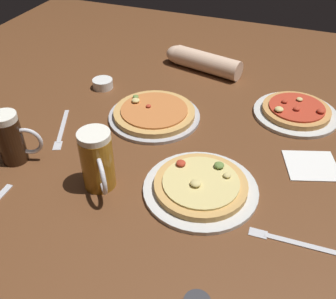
{
  "coord_description": "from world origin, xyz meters",
  "views": [
    {
      "loc": [
        0.33,
        -0.86,
        0.74
      ],
      "look_at": [
        0.0,
        0.0,
        0.02
      ],
      "focal_mm": 41.82,
      "sensor_mm": 36.0,
      "label": 1
    }
  ],
  "objects_px": {
    "pizza_plate_near": "(201,186)",
    "fork_left": "(62,130)",
    "beer_mug_amber": "(12,138)",
    "fork_spare": "(294,242)",
    "pizza_plate_side": "(154,114)",
    "diner_arm": "(200,61)",
    "ramekin_sauce": "(103,84)",
    "beer_mug_dark": "(97,161)",
    "pizza_plate_far": "(296,111)",
    "napkin_folded": "(312,165)"
  },
  "relations": [
    {
      "from": "beer_mug_amber",
      "to": "diner_arm",
      "type": "xyz_separation_m",
      "value": [
        0.33,
        0.76,
        -0.04
      ]
    },
    {
      "from": "beer_mug_dark",
      "to": "diner_arm",
      "type": "relative_size",
      "value": 0.52
    },
    {
      "from": "pizza_plate_far",
      "to": "fork_spare",
      "type": "distance_m",
      "value": 0.57
    },
    {
      "from": "diner_arm",
      "to": "ramekin_sauce",
      "type": "bearing_deg",
      "value": -137.03
    },
    {
      "from": "beer_mug_dark",
      "to": "fork_left",
      "type": "height_order",
      "value": "beer_mug_dark"
    },
    {
      "from": "pizza_plate_near",
      "to": "beer_mug_dark",
      "type": "xyz_separation_m",
      "value": [
        -0.26,
        -0.08,
        0.07
      ]
    },
    {
      "from": "beer_mug_dark",
      "to": "beer_mug_amber",
      "type": "height_order",
      "value": "beer_mug_dark"
    },
    {
      "from": "pizza_plate_far",
      "to": "beer_mug_amber",
      "type": "distance_m",
      "value": 0.92
    },
    {
      "from": "pizza_plate_far",
      "to": "fork_left",
      "type": "bearing_deg",
      "value": -152.49
    },
    {
      "from": "beer_mug_amber",
      "to": "fork_left",
      "type": "distance_m",
      "value": 0.2
    },
    {
      "from": "beer_mug_dark",
      "to": "ramekin_sauce",
      "type": "distance_m",
      "value": 0.56
    },
    {
      "from": "napkin_folded",
      "to": "diner_arm",
      "type": "distance_m",
      "value": 0.69
    },
    {
      "from": "beer_mug_dark",
      "to": "ramekin_sauce",
      "type": "height_order",
      "value": "beer_mug_dark"
    },
    {
      "from": "beer_mug_dark",
      "to": "fork_left",
      "type": "xyz_separation_m",
      "value": [
        -0.25,
        0.19,
        -0.08
      ]
    },
    {
      "from": "beer_mug_amber",
      "to": "fork_spare",
      "type": "distance_m",
      "value": 0.81
    },
    {
      "from": "pizza_plate_far",
      "to": "fork_left",
      "type": "distance_m",
      "value": 0.8
    },
    {
      "from": "pizza_plate_far",
      "to": "pizza_plate_near",
      "type": "bearing_deg",
      "value": -112.33
    },
    {
      "from": "pizza_plate_near",
      "to": "beer_mug_amber",
      "type": "relative_size",
      "value": 1.96
    },
    {
      "from": "pizza_plate_side",
      "to": "beer_mug_amber",
      "type": "bearing_deg",
      "value": -129.77
    },
    {
      "from": "fork_left",
      "to": "pizza_plate_near",
      "type": "bearing_deg",
      "value": -12.01
    },
    {
      "from": "fork_spare",
      "to": "pizza_plate_side",
      "type": "bearing_deg",
      "value": 143.86
    },
    {
      "from": "beer_mug_amber",
      "to": "diner_arm",
      "type": "relative_size",
      "value": 0.47
    },
    {
      "from": "beer_mug_amber",
      "to": "diner_arm",
      "type": "distance_m",
      "value": 0.83
    },
    {
      "from": "pizza_plate_side",
      "to": "fork_left",
      "type": "distance_m",
      "value": 0.31
    },
    {
      "from": "beer_mug_dark",
      "to": "beer_mug_amber",
      "type": "relative_size",
      "value": 1.09
    },
    {
      "from": "pizza_plate_far",
      "to": "beer_mug_dark",
      "type": "bearing_deg",
      "value": -129.7
    },
    {
      "from": "pizza_plate_side",
      "to": "beer_mug_dark",
      "type": "distance_m",
      "value": 0.37
    },
    {
      "from": "fork_left",
      "to": "beer_mug_dark",
      "type": "bearing_deg",
      "value": -36.92
    },
    {
      "from": "pizza_plate_far",
      "to": "fork_spare",
      "type": "height_order",
      "value": "pizza_plate_far"
    },
    {
      "from": "beer_mug_dark",
      "to": "napkin_folded",
      "type": "relative_size",
      "value": 1.17
    },
    {
      "from": "pizza_plate_far",
      "to": "beer_mug_amber",
      "type": "xyz_separation_m",
      "value": [
        -0.74,
        -0.54,
        0.06
      ]
    },
    {
      "from": "pizza_plate_near",
      "to": "ramekin_sauce",
      "type": "bearing_deg",
      "value": 141.7
    },
    {
      "from": "pizza_plate_near",
      "to": "beer_mug_amber",
      "type": "height_order",
      "value": "beer_mug_amber"
    },
    {
      "from": "pizza_plate_near",
      "to": "diner_arm",
      "type": "height_order",
      "value": "diner_arm"
    },
    {
      "from": "ramekin_sauce",
      "to": "napkin_folded",
      "type": "distance_m",
      "value": 0.82
    },
    {
      "from": "napkin_folded",
      "to": "diner_arm",
      "type": "relative_size",
      "value": 0.44
    },
    {
      "from": "ramekin_sauce",
      "to": "pizza_plate_far",
      "type": "bearing_deg",
      "value": 5.23
    },
    {
      "from": "pizza_plate_far",
      "to": "fork_left",
      "type": "relative_size",
      "value": 1.34
    },
    {
      "from": "fork_left",
      "to": "fork_spare",
      "type": "relative_size",
      "value": 0.94
    },
    {
      "from": "pizza_plate_side",
      "to": "pizza_plate_far",
      "type": "bearing_deg",
      "value": 22.95
    },
    {
      "from": "fork_spare",
      "to": "pizza_plate_far",
      "type": "bearing_deg",
      "value": 96.44
    },
    {
      "from": "pizza_plate_near",
      "to": "diner_arm",
      "type": "relative_size",
      "value": 0.93
    },
    {
      "from": "pizza_plate_far",
      "to": "fork_left",
      "type": "xyz_separation_m",
      "value": [
        -0.71,
        -0.37,
        -0.01
      ]
    },
    {
      "from": "beer_mug_amber",
      "to": "diner_arm",
      "type": "bearing_deg",
      "value": 66.52
    },
    {
      "from": "pizza_plate_side",
      "to": "beer_mug_dark",
      "type": "bearing_deg",
      "value": -91.45
    },
    {
      "from": "pizza_plate_far",
      "to": "napkin_folded",
      "type": "xyz_separation_m",
      "value": [
        0.08,
        -0.26,
        -0.01
      ]
    },
    {
      "from": "ramekin_sauce",
      "to": "diner_arm",
      "type": "relative_size",
      "value": 0.23
    },
    {
      "from": "pizza_plate_near",
      "to": "fork_left",
      "type": "distance_m",
      "value": 0.52
    },
    {
      "from": "ramekin_sauce",
      "to": "fork_spare",
      "type": "height_order",
      "value": "ramekin_sauce"
    },
    {
      "from": "beer_mug_amber",
      "to": "fork_left",
      "type": "bearing_deg",
      "value": 77.77
    }
  ]
}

